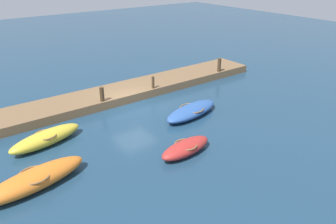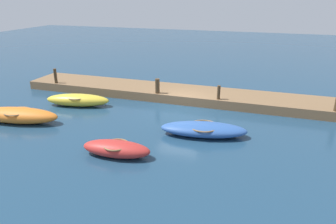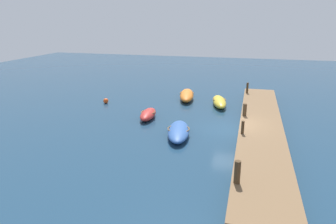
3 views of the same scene
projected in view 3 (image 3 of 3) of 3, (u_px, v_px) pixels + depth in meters
name	position (u px, v px, depth m)	size (l,w,h in m)	color
ground_plane	(232.00, 130.00, 21.99)	(84.00, 84.00, 0.00)	navy
dock_platform	(261.00, 129.00, 21.43)	(22.89, 2.85, 0.56)	brown
rowboat_orange	(187.00, 95.00, 30.12)	(4.64, 2.03, 0.81)	orange
rowboat_blue	(179.00, 131.00, 20.78)	(4.34, 2.13, 0.66)	#2D569E
dinghy_red	(148.00, 114.00, 24.38)	(3.05, 1.33, 0.68)	#B72D28
rowboat_yellow	(219.00, 102.00, 27.91)	(4.03, 1.92, 0.75)	gold
mooring_post_west	(237.00, 172.00, 13.67)	(0.28, 0.28, 1.05)	#47331E
mooring_post_mid_west	(243.00, 127.00, 19.58)	(0.19, 0.19, 0.84)	#47331E
mooring_post_mid_east	(245.00, 110.00, 23.14)	(0.27, 0.27, 0.92)	#47331E
mooring_post_east	(247.00, 88.00, 30.15)	(0.21, 0.21, 1.02)	#47331E
marker_buoy	(106.00, 101.00, 28.75)	(0.46, 0.46, 0.46)	#E54C19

